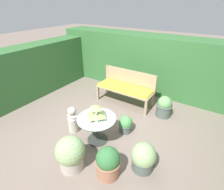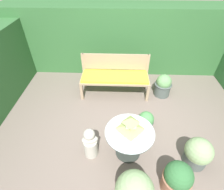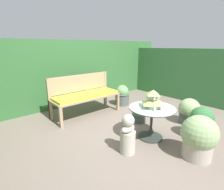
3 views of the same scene
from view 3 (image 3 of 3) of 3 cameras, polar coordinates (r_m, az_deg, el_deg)
ground at (r=3.48m, az=5.99°, el=-10.87°), size 30.00×30.00×0.00m
foliage_hedge_back at (r=5.15m, az=-14.18°, el=7.47°), size 6.40×0.87×1.70m
foliage_hedge_right at (r=5.69m, az=24.80°, el=6.16°), size 0.70×3.62×1.48m
garden_bench at (r=4.01m, az=-8.40°, el=-0.51°), size 1.56×0.55×0.51m
bench_backrest at (r=4.16m, az=-10.43°, el=3.17°), size 1.56×0.06×0.91m
patio_table at (r=3.05m, az=12.88°, el=-6.07°), size 0.77×0.77×0.56m
pagoda_birdhouse at (r=2.97m, az=13.17°, el=-1.62°), size 0.33×0.33×0.31m
garden_bust at (r=2.65m, az=5.17°, el=-13.04°), size 0.28×0.23×0.61m
potted_plant_patio_mid at (r=3.40m, az=27.09°, el=-8.09°), size 0.41×0.41×0.56m
potted_plant_bench_right at (r=4.73m, az=3.32°, el=-0.07°), size 0.40×0.40×0.54m
potted_plant_table_near at (r=3.72m, az=8.89°, el=-5.99°), size 0.31×0.31×0.38m
potted_plant_table_far at (r=3.93m, az=23.81°, el=-4.90°), size 0.43×0.43×0.53m
potted_plant_path_edge at (r=2.79m, az=26.45°, el=-12.24°), size 0.50×0.50×0.64m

